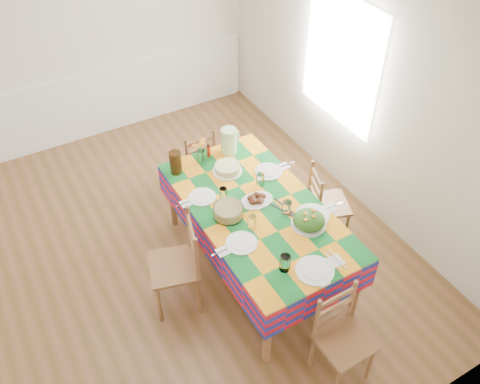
{
  "coord_description": "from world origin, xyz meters",
  "views": [
    {
      "loc": [
        -1.14,
        -3.44,
        4.06
      ],
      "look_at": [
        0.63,
        -0.35,
        0.85
      ],
      "focal_mm": 38.0,
      "sensor_mm": 36.0,
      "label": 1
    }
  ],
  "objects_px": {
    "dining_table": "(257,215)",
    "meat_platter": "(257,199)",
    "tea_pitcher": "(176,162)",
    "chair_left": "(179,265)",
    "chair_far": "(197,162)",
    "chair_right": "(325,204)",
    "green_pitcher": "(229,141)",
    "chair_near": "(341,338)"
  },
  "relations": [
    {
      "from": "meat_platter",
      "to": "green_pitcher",
      "type": "bearing_deg",
      "value": 79.73
    },
    {
      "from": "meat_platter",
      "to": "chair_near",
      "type": "relative_size",
      "value": 0.35
    },
    {
      "from": "green_pitcher",
      "to": "chair_far",
      "type": "bearing_deg",
      "value": 112.16
    },
    {
      "from": "dining_table",
      "to": "chair_left",
      "type": "height_order",
      "value": "chair_left"
    },
    {
      "from": "meat_platter",
      "to": "chair_far",
      "type": "xyz_separation_m",
      "value": [
        -0.04,
        1.24,
        -0.4
      ]
    },
    {
      "from": "chair_left",
      "to": "chair_right",
      "type": "bearing_deg",
      "value": 106.81
    },
    {
      "from": "chair_far",
      "to": "chair_left",
      "type": "height_order",
      "value": "chair_left"
    },
    {
      "from": "dining_table",
      "to": "chair_left",
      "type": "bearing_deg",
      "value": -179.12
    },
    {
      "from": "meat_platter",
      "to": "chair_right",
      "type": "xyz_separation_m",
      "value": [
        0.8,
        -0.07,
        -0.39
      ]
    },
    {
      "from": "chair_right",
      "to": "chair_left",
      "type": "bearing_deg",
      "value": 110.79
    },
    {
      "from": "chair_near",
      "to": "chair_far",
      "type": "distance_m",
      "value": 2.64
    },
    {
      "from": "chair_right",
      "to": "tea_pitcher",
      "type": "bearing_deg",
      "value": 76.67
    },
    {
      "from": "tea_pitcher",
      "to": "chair_right",
      "type": "distance_m",
      "value": 1.6
    },
    {
      "from": "dining_table",
      "to": "green_pitcher",
      "type": "relative_size",
      "value": 7.43
    },
    {
      "from": "tea_pitcher",
      "to": "chair_far",
      "type": "relative_size",
      "value": 0.27
    },
    {
      "from": "green_pitcher",
      "to": "chair_left",
      "type": "relative_size",
      "value": 0.28
    },
    {
      "from": "dining_table",
      "to": "chair_near",
      "type": "distance_m",
      "value": 1.34
    },
    {
      "from": "tea_pitcher",
      "to": "chair_left",
      "type": "xyz_separation_m",
      "value": [
        -0.4,
        -0.86,
        -0.43
      ]
    },
    {
      "from": "green_pitcher",
      "to": "chair_left",
      "type": "xyz_separation_m",
      "value": [
        -1.02,
        -0.89,
        -0.45
      ]
    },
    {
      "from": "chair_far",
      "to": "chair_right",
      "type": "xyz_separation_m",
      "value": [
        0.84,
        -1.3,
        0.01
      ]
    },
    {
      "from": "chair_far",
      "to": "green_pitcher",
      "type": "bearing_deg",
      "value": 111.2
    },
    {
      "from": "chair_far",
      "to": "chair_right",
      "type": "bearing_deg",
      "value": 121.76
    },
    {
      "from": "chair_right",
      "to": "meat_platter",
      "type": "bearing_deg",
      "value": 105.15
    },
    {
      "from": "meat_platter",
      "to": "chair_near",
      "type": "height_order",
      "value": "chair_near"
    },
    {
      "from": "chair_near",
      "to": "chair_left",
      "type": "xyz_separation_m",
      "value": [
        -0.83,
        1.3,
        0.05
      ]
    },
    {
      "from": "meat_platter",
      "to": "chair_left",
      "type": "bearing_deg",
      "value": -173.91
    },
    {
      "from": "green_pitcher",
      "to": "chair_right",
      "type": "distance_m",
      "value": 1.19
    },
    {
      "from": "chair_far",
      "to": "dining_table",
      "type": "bearing_deg",
      "value": 89.02
    },
    {
      "from": "meat_platter",
      "to": "tea_pitcher",
      "type": "distance_m",
      "value": 0.9
    },
    {
      "from": "meat_platter",
      "to": "tea_pitcher",
      "type": "height_order",
      "value": "tea_pitcher"
    },
    {
      "from": "dining_table",
      "to": "meat_platter",
      "type": "distance_m",
      "value": 0.15
    },
    {
      "from": "green_pitcher",
      "to": "chair_right",
      "type": "relative_size",
      "value": 0.31
    },
    {
      "from": "meat_platter",
      "to": "chair_left",
      "type": "relative_size",
      "value": 0.32
    },
    {
      "from": "meat_platter",
      "to": "chair_far",
      "type": "height_order",
      "value": "chair_far"
    },
    {
      "from": "tea_pitcher",
      "to": "chair_left",
      "type": "bearing_deg",
      "value": -114.95
    },
    {
      "from": "dining_table",
      "to": "chair_right",
      "type": "distance_m",
      "value": 0.88
    },
    {
      "from": "green_pitcher",
      "to": "chair_far",
      "type": "height_order",
      "value": "green_pitcher"
    },
    {
      "from": "chair_right",
      "to": "dining_table",
      "type": "bearing_deg",
      "value": 110.83
    },
    {
      "from": "chair_far",
      "to": "chair_left",
      "type": "relative_size",
      "value": 0.88
    },
    {
      "from": "dining_table",
      "to": "chair_right",
      "type": "height_order",
      "value": "chair_right"
    },
    {
      "from": "meat_platter",
      "to": "chair_near",
      "type": "distance_m",
      "value": 1.45
    },
    {
      "from": "meat_platter",
      "to": "chair_left",
      "type": "xyz_separation_m",
      "value": [
        -0.87,
        -0.09,
        -0.34
      ]
    }
  ]
}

